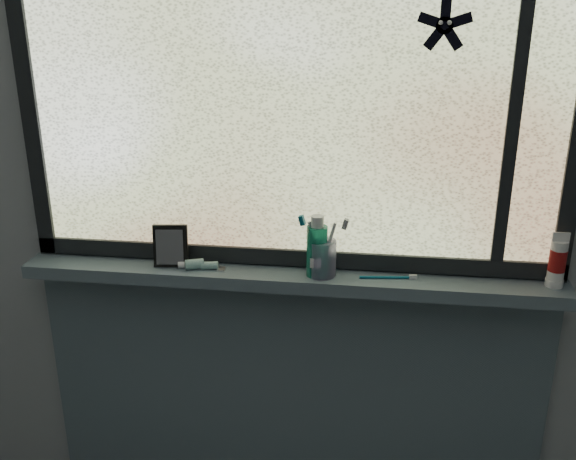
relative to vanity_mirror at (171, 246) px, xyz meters
The scene contains 14 objects.
wall_back 0.40m from the vanity_mirror, 12.00° to the left, with size 3.00×0.01×2.50m, color #9EA3A8.
windowsill 0.37m from the vanity_mirror, ahead, with size 1.62×0.14×0.04m, color slate.
sill_apron 0.70m from the vanity_mirror, ahead, with size 1.62×0.02×0.98m, color slate.
window_pane 0.57m from the vanity_mirror, ahead, with size 1.50×0.01×1.00m, color silver.
frame_bottom 0.36m from the vanity_mirror, ahead, with size 1.60×0.03×0.05m, color black.
frame_left 0.61m from the vanity_mirror, behind, with size 0.05×0.03×1.10m, color black.
frame_mullion 1.06m from the vanity_mirror, ahead, with size 0.04×0.03×1.00m, color black.
starfish_sticker 0.99m from the vanity_mirror, ahead, with size 0.15×0.02×0.15m, color black, non-canonical shape.
vanity_mirror is the anchor object (origin of this frame).
toothpaste_tube 0.11m from the vanity_mirror, ahead, with size 0.17×0.04×0.03m, color silver, non-canonical shape.
toothbrush_cup 0.46m from the vanity_mirror, ahead, with size 0.08×0.08×0.11m, color #BBADE5.
toothbrush_lying 0.64m from the vanity_mirror, ahead, with size 0.18×0.02×0.01m, color #0D637D, non-canonical shape.
mouthwash_bottle 0.44m from the vanity_mirror, ahead, with size 0.06×0.06×0.15m, color #1C926F.
cream_tube 1.12m from the vanity_mirror, ahead, with size 0.05×0.05×0.12m, color silver.
Camera 1 is at (0.24, -0.50, 1.80)m, focal length 40.00 mm.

